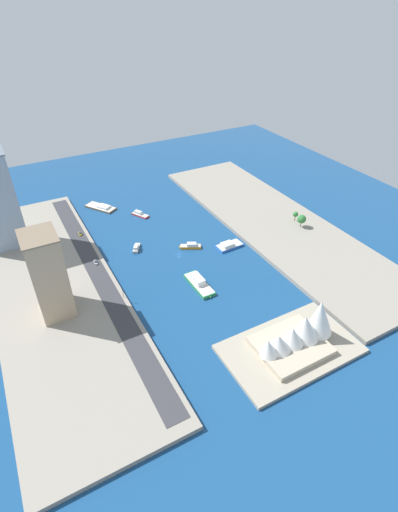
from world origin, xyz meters
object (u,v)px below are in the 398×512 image
van_white (96,262)px  taxi_yellow_cab (80,234)px  ferry_green_doubledeck (199,283)px  water_taxi_orange (191,246)px  tugboat_red (140,214)px  opera_landmark (300,332)px  yacht_sleek_gray (136,248)px  traffic_light_waterfront (123,292)px  apartment_midrise_tan (48,275)px  catamaran_blue (229,245)px  barge_flat_brown (101,207)px

van_white → taxi_yellow_cab: 39.98m
ferry_green_doubledeck → water_taxi_orange: (-14.79, -39.33, -0.45)m
tugboat_red → water_taxi_orange: water_taxi_orange is taller
ferry_green_doubledeck → opera_landmark: (-20.83, 67.34, 8.87)m
yacht_sleek_gray → van_white: (30.56, 6.45, 2.31)m
traffic_light_waterfront → opera_landmark: opera_landmark is taller
taxi_yellow_cab → apartment_midrise_tan: bearing=66.9°
catamaran_blue → barge_flat_brown: catamaran_blue is taller
water_taxi_orange → opera_landmark: opera_landmark is taller
yacht_sleek_gray → van_white: size_ratio=2.48×
yacht_sleek_gray → apartment_midrise_tan: (61.82, 39.77, 26.27)m
tugboat_red → water_taxi_orange: (-14.29, 60.47, 0.26)m
van_white → opera_landmark: bearing=121.2°
van_white → traffic_light_waterfront: (-4.46, 40.86, 3.39)m
catamaran_blue → water_taxi_orange: water_taxi_orange is taller
barge_flat_brown → opera_landmark: 199.01m
tugboat_red → taxi_yellow_cab: size_ratio=3.17×
apartment_midrise_tan → barge_flat_brown: bearing=-117.7°
catamaran_blue → taxi_yellow_cab: size_ratio=4.18×
catamaran_blue → opera_landmark: bearing=79.0°
yacht_sleek_gray → van_white: van_white is taller
apartment_midrise_tan → ferry_green_doubledeck: bearing=168.9°
van_white → taxi_yellow_cab: bearing=-90.0°
tugboat_red → apartment_midrise_tan: 120.01m
catamaran_blue → opera_landmark: (18.30, 94.46, 9.42)m
barge_flat_brown → van_white: (26.87, 77.25, 2.69)m
barge_flat_brown → catamaran_blue: bearing=122.0°
tugboat_red → catamaran_blue: 82.30m
catamaran_blue → van_white: (89.06, -22.15, 2.38)m
barge_flat_brown → traffic_light_waterfront: traffic_light_waterfront is taller
van_white → taxi_yellow_cab: taxi_yellow_cab is taller
tugboat_red → catamaran_blue: bearing=118.0°
ferry_green_doubledeck → taxi_yellow_cab: size_ratio=5.63×
yacht_sleek_gray → tugboat_red: bearing=-114.3°
apartment_midrise_tan → taxi_yellow_cab: bearing=-113.1°
yacht_sleek_gray → apartment_midrise_tan: 78.06m
apartment_midrise_tan → taxi_yellow_cab: apartment_midrise_tan is taller
tugboat_red → barge_flat_brown: 35.64m
ferry_green_doubledeck → van_white: (49.93, -49.28, 1.84)m
barge_flat_brown → taxi_yellow_cab: (26.85, 37.27, 2.70)m
ferry_green_doubledeck → catamaran_blue: 47.62m
van_white → taxi_yellow_cab: size_ratio=1.00×
apartment_midrise_tan → traffic_light_waterfront: bearing=168.1°
van_white → tugboat_red: bearing=-135.0°
apartment_midrise_tan → van_white: 51.59m
van_white → traffic_light_waterfront: 41.24m
yacht_sleek_gray → opera_landmark: opera_landmark is taller
yacht_sleek_gray → taxi_yellow_cab: 45.42m
water_taxi_orange → ferry_green_doubledeck: bearing=69.4°
catamaran_blue → yacht_sleek_gray: bearing=-26.1°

